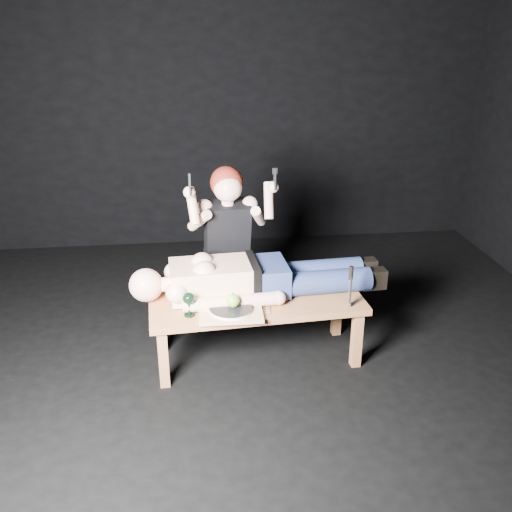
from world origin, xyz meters
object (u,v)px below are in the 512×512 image
at_px(lying_man, 261,273).
at_px(carving_knife, 350,287).
at_px(serving_tray, 231,312).
at_px(table, 257,329).
at_px(goblet, 189,304).
at_px(kneeling_woman, 226,244).

bearing_deg(lying_man, carving_knife, -31.13).
bearing_deg(serving_tray, table, 41.89).
bearing_deg(serving_tray, goblet, 178.16).
xyz_separation_m(table, lying_man, (0.04, 0.12, 0.37)).
bearing_deg(serving_tray, carving_knife, 0.61).
height_order(table, kneeling_woman, kneeling_woman).
bearing_deg(carving_knife, lying_man, 148.87).
relative_size(table, serving_tray, 3.54).
relative_size(lying_man, serving_tray, 3.86).
xyz_separation_m(table, goblet, (-0.45, -0.16, 0.31)).
height_order(table, goblet, goblet).
relative_size(table, goblet, 8.80).
distance_m(table, serving_tray, 0.35).
distance_m(table, lying_man, 0.39).
bearing_deg(table, serving_tray, -141.68).
height_order(kneeling_woman, serving_tray, kneeling_woman).
bearing_deg(goblet, serving_tray, -1.84).
height_order(serving_tray, carving_knife, carving_knife).
bearing_deg(serving_tray, lying_man, 52.03).
xyz_separation_m(table, kneeling_woman, (-0.17, 0.55, 0.42)).
height_order(table, carving_knife, carving_knife).
xyz_separation_m(lying_man, serving_tray, (-0.23, -0.29, -0.13)).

